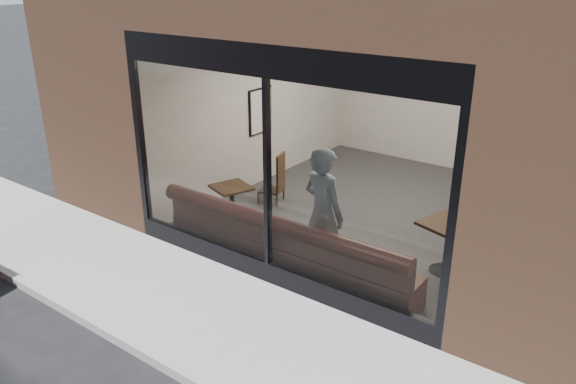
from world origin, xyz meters
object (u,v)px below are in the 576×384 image
Objects in this scene: person at (323,213)px; cafe_table_left at (231,187)px; banquette at (286,256)px; cafe_chair_left at (271,190)px; cafe_table_right at (450,225)px.

person reaches higher than cafe_table_left.
person is at bearing -10.35° from cafe_table_left.
banquette is 2.48m from cafe_chair_left.
banquette is 1.68m from cafe_table_left.
cafe_table_left is 1.49× the size of cafe_chair_left.
cafe_table_left is 0.82× the size of cafe_table_right.
cafe_table_left is (-1.99, 0.36, -0.20)m from person.
cafe_table_left is (-1.50, 0.55, 0.52)m from banquette.
person is (0.48, 0.19, 0.71)m from banquette.
cafe_table_right reaches higher than cafe_table_left.
cafe_table_right is at bearing 154.07° from cafe_chair_left.
cafe_table_right reaches higher than banquette.
cafe_table_right is at bearing 34.46° from banquette.
cafe_table_right reaches higher than cafe_chair_left.
person reaches higher than cafe_table_right.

